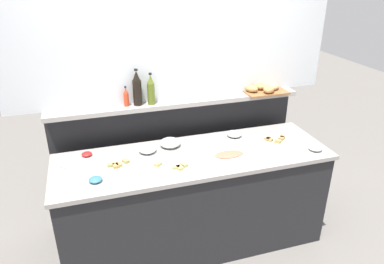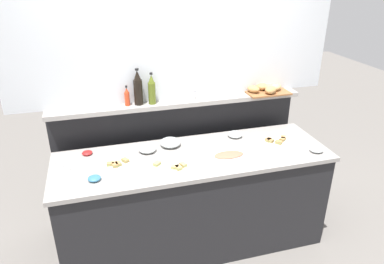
% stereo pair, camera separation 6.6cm
% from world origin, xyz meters
% --- Properties ---
extents(ground_plane, '(12.00, 12.00, 0.00)m').
position_xyz_m(ground_plane, '(0.00, 0.60, 0.00)').
color(ground_plane, slate).
extents(buffet_counter, '(2.24, 0.72, 0.89)m').
position_xyz_m(buffet_counter, '(0.00, 0.00, 0.45)').
color(buffet_counter, black).
rests_on(buffet_counter, ground_plane).
extents(back_ledge_unit, '(2.28, 0.22, 1.20)m').
position_xyz_m(back_ledge_unit, '(0.00, 0.54, 0.63)').
color(back_ledge_unit, black).
rests_on(back_ledge_unit, ground_plane).
extents(upper_wall_panel, '(2.88, 0.08, 1.40)m').
position_xyz_m(upper_wall_panel, '(0.00, 0.56, 1.90)').
color(upper_wall_panel, silver).
rests_on(upper_wall_panel, back_ledge_unit).
extents(sandwich_platter_side, '(0.38, 0.17, 0.04)m').
position_xyz_m(sandwich_platter_side, '(0.71, 0.02, 0.90)').
color(sandwich_platter_side, silver).
rests_on(sandwich_platter_side, buffet_counter).
extents(sandwich_platter_front, '(0.34, 0.19, 0.04)m').
position_xyz_m(sandwich_platter_front, '(-0.62, 0.01, 0.90)').
color(sandwich_platter_front, silver).
rests_on(sandwich_platter_front, buffet_counter).
extents(sandwich_platter_rear, '(0.38, 0.19, 0.04)m').
position_xyz_m(sandwich_platter_rear, '(-0.19, -0.15, 0.90)').
color(sandwich_platter_rear, white).
rests_on(sandwich_platter_rear, buffet_counter).
extents(cold_cuts_platter, '(0.33, 0.19, 0.02)m').
position_xyz_m(cold_cuts_platter, '(0.27, -0.10, 0.90)').
color(cold_cuts_platter, white).
rests_on(cold_cuts_platter, buffet_counter).
extents(glass_bowl_large, '(0.13, 0.13, 0.05)m').
position_xyz_m(glass_bowl_large, '(0.45, 0.23, 0.91)').
color(glass_bowl_large, silver).
rests_on(glass_bowl_large, buffet_counter).
extents(glass_bowl_medium, '(0.15, 0.15, 0.06)m').
position_xyz_m(glass_bowl_medium, '(-0.35, 0.16, 0.92)').
color(glass_bowl_medium, silver).
rests_on(glass_bowl_medium, buffet_counter).
extents(glass_bowl_small, '(0.17, 0.17, 0.07)m').
position_xyz_m(glass_bowl_small, '(-0.15, 0.21, 0.92)').
color(glass_bowl_small, silver).
rests_on(glass_bowl_small, buffet_counter).
extents(glass_bowl_extra, '(0.11, 0.11, 0.05)m').
position_xyz_m(glass_bowl_extra, '(0.99, -0.21, 0.91)').
color(glass_bowl_extra, silver).
rests_on(glass_bowl_extra, buffet_counter).
extents(condiment_bowl_cream, '(0.08, 0.08, 0.03)m').
position_xyz_m(condiment_bowl_cream, '(-0.83, 0.25, 0.90)').
color(condiment_bowl_cream, red).
rests_on(condiment_bowl_cream, buffet_counter).
extents(condiment_bowl_teal, '(0.09, 0.09, 0.03)m').
position_xyz_m(condiment_bowl_teal, '(-0.79, -0.17, 0.91)').
color(condiment_bowl_teal, teal).
rests_on(condiment_bowl_teal, buffet_counter).
extents(serving_tongs, '(0.13, 0.18, 0.01)m').
position_xyz_m(serving_tongs, '(-1.00, 0.11, 0.89)').
color(serving_tongs, '#B7BABF').
rests_on(serving_tongs, buffet_counter).
extents(wine_bottle_dark, '(0.08, 0.08, 0.32)m').
position_xyz_m(wine_bottle_dark, '(-0.36, 0.47, 1.34)').
color(wine_bottle_dark, black).
rests_on(wine_bottle_dark, back_ledge_unit).
extents(hot_sauce_bottle, '(0.04, 0.04, 0.18)m').
position_xyz_m(hot_sauce_bottle, '(-0.46, 0.47, 1.27)').
color(hot_sauce_bottle, red).
rests_on(hot_sauce_bottle, back_ledge_unit).
extents(olive_oil_bottle, '(0.06, 0.06, 0.28)m').
position_xyz_m(olive_oil_bottle, '(-0.24, 0.46, 1.32)').
color(olive_oil_bottle, '#56661E').
rests_on(olive_oil_bottle, back_ledge_unit).
extents(salt_shaker, '(0.03, 0.03, 0.09)m').
position_xyz_m(salt_shaker, '(0.13, 0.46, 1.24)').
color(salt_shaker, white).
rests_on(salt_shaker, back_ledge_unit).
extents(pepper_shaker, '(0.03, 0.03, 0.09)m').
position_xyz_m(pepper_shaker, '(0.17, 0.46, 1.24)').
color(pepper_shaker, white).
rests_on(pepper_shaker, back_ledge_unit).
extents(bread_basket, '(0.41, 0.30, 0.08)m').
position_xyz_m(bread_basket, '(0.85, 0.47, 1.23)').
color(bread_basket, brown).
rests_on(bread_basket, back_ledge_unit).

